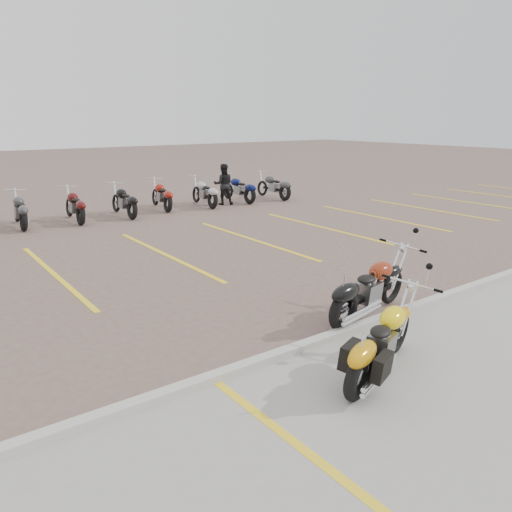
{
  "coord_description": "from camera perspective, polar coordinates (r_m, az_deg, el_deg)",
  "views": [
    {
      "loc": [
        -5.31,
        -7.01,
        3.33
      ],
      "look_at": [
        0.16,
        0.42,
        0.75
      ],
      "focal_mm": 35.0,
      "sensor_mm": 36.0,
      "label": 1
    }
  ],
  "objects": [
    {
      "name": "concrete_apron",
      "position": [
        6.75,
        25.4,
        -15.55
      ],
      "size": [
        60.0,
        5.0,
        0.01
      ],
      "primitive_type": "cube",
      "color": "#9E9B93",
      "rests_on": "ground"
    },
    {
      "name": "curb",
      "position": [
        8.0,
        9.51,
        -8.74
      ],
      "size": [
        60.0,
        0.18,
        0.12
      ],
      "primitive_type": "cube",
      "color": "#ADAAA3",
      "rests_on": "ground"
    },
    {
      "name": "flame_cruiser",
      "position": [
        8.7,
        12.46,
        -4.02
      ],
      "size": [
        2.24,
        0.57,
        0.93
      ],
      "rotation": [
        0.09,
        0.0,
        0.19
      ],
      "color": "black",
      "rests_on": "ground"
    },
    {
      "name": "bg_bike_row",
      "position": [
        17.63,
        -20.27,
        5.57
      ],
      "size": [
        17.26,
        2.03,
        1.1
      ],
      "color": "black",
      "rests_on": "ground"
    },
    {
      "name": "parking_stripes",
      "position": [
        12.67,
        -10.24,
        0.13
      ],
      "size": [
        38.0,
        5.5,
        0.01
      ],
      "primitive_type": null,
      "color": "yellow",
      "rests_on": "ground"
    },
    {
      "name": "person_b",
      "position": [
        19.71,
        -3.75,
        8.18
      ],
      "size": [
        0.96,
        0.89,
        1.58
      ],
      "primitive_type": "imported",
      "rotation": [
        0.0,
        0.0,
        2.66
      ],
      "color": "black",
      "rests_on": "ground"
    },
    {
      "name": "yellow_cruiser",
      "position": [
        6.83,
        13.69,
        -9.9
      ],
      "size": [
        2.06,
        0.86,
        0.88
      ],
      "rotation": [
        0.1,
        0.0,
        0.35
      ],
      "color": "black",
      "rests_on": "ground"
    },
    {
      "name": "ground",
      "position": [
        9.4,
        0.74,
        -5.13
      ],
      "size": [
        100.0,
        100.0,
        0.0
      ],
      "primitive_type": "plane",
      "color": "#735B52",
      "rests_on": "ground"
    },
    {
      "name": "apron_stripe",
      "position": [
        5.13,
        11.62,
        -25.0
      ],
      "size": [
        0.12,
        5.0,
        0.0
      ],
      "primitive_type": "cube",
      "color": "yellow",
      "rests_on": "concrete_apron"
    }
  ]
}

